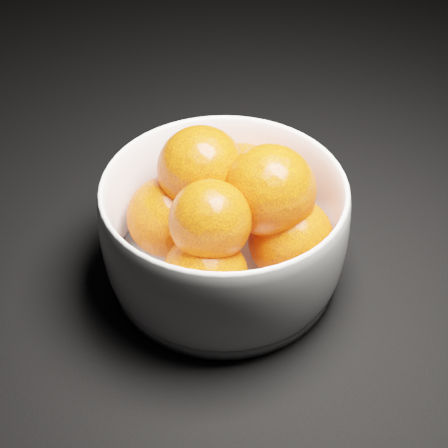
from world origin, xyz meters
TOP-DOWN VIEW (x-y plane):
  - ground at (0.00, 0.00)m, footprint 3.00×3.00m
  - bowl at (-0.20, -0.25)m, footprint 0.20×0.20m
  - orange_pile at (-0.20, -0.25)m, footprint 0.16×0.15m

SIDE VIEW (x-z plane):
  - ground at x=0.00m, z-range 0.00..0.00m
  - bowl at x=-0.20m, z-range 0.00..0.10m
  - orange_pile at x=-0.20m, z-range 0.01..0.12m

